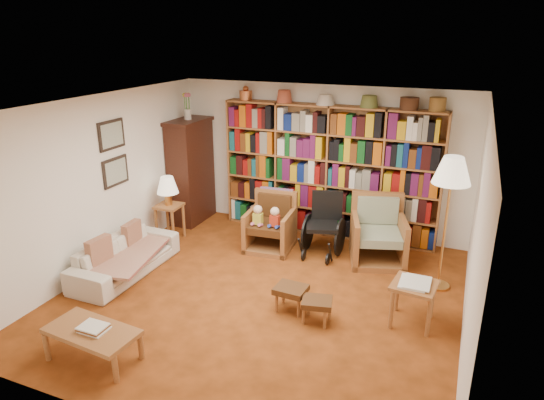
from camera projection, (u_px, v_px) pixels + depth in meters
The scene contains 23 objects.
floor at pixel (261, 295), 6.45m from camera, with size 5.00×5.00×0.00m, color #974517.
ceiling at pixel (260, 106), 5.61m from camera, with size 5.00×5.00×0.00m, color white.
wall_back at pixel (320, 160), 8.21m from camera, with size 5.00×5.00×0.00m, color white.
wall_front at pixel (134, 307), 3.85m from camera, with size 5.00×5.00×0.00m, color white.
wall_left at pixel (101, 183), 6.94m from camera, with size 5.00×5.00×0.00m, color white.
wall_right at pixel (476, 238), 5.12m from camera, with size 5.00×5.00×0.00m, color white.
bookshelf at pixel (329, 168), 8.01m from camera, with size 3.60×0.30×2.42m.
curio_cabinet at pixel (191, 170), 8.69m from camera, with size 0.50×0.95×2.40m.
framed_pictures at pixel (114, 153), 7.06m from camera, with size 0.03×0.52×0.97m.
sofa at pixel (125, 257), 6.94m from camera, with size 0.69×1.75×0.51m, color beige.
sofa_throw at pixel (128, 255), 6.91m from camera, with size 0.75×1.39×0.04m, color beige.
cushion_left at pixel (132, 234), 7.23m from camera, with size 0.11×0.35×0.35m, color maroon.
cushion_right at pixel (99, 253), 6.62m from camera, with size 0.12×0.38×0.38m, color maroon.
side_table_lamp at pixel (170, 214), 8.04m from camera, with size 0.42×0.42×0.60m.
table_lamp at pixel (167, 186), 7.88m from camera, with size 0.35×0.35×0.48m.
armchair_leather at pixel (272, 225), 7.78m from camera, with size 0.77×0.81×0.90m.
armchair_sage at pixel (379, 236), 7.34m from camera, with size 1.03×1.04×0.99m.
wheelchair at pixel (324, 226), 7.54m from camera, with size 0.60×0.78×0.98m.
floor_lamp at pixel (452, 176), 6.13m from camera, with size 0.49×0.49×1.84m.
side_table_papers at pixel (414, 290), 5.68m from camera, with size 0.55×0.55×0.56m.
footstool_a at pixel (291, 291), 6.01m from camera, with size 0.40×0.34×0.33m.
footstool_b at pixel (317, 304), 5.77m from camera, with size 0.41×0.37×0.30m.
coffee_table at pixel (92, 333), 5.08m from camera, with size 1.03×0.58×0.42m.
Camera 1 is at (2.31, -5.17, 3.33)m, focal length 32.00 mm.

